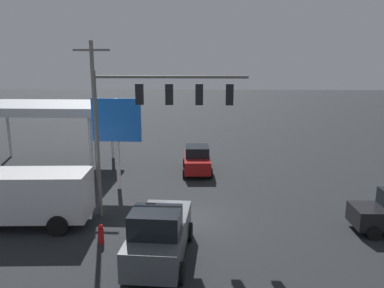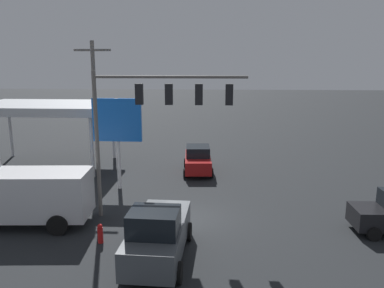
{
  "view_description": "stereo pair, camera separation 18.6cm",
  "coord_description": "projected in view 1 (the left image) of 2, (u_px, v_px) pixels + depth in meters",
  "views": [
    {
      "loc": [
        -1.08,
        17.78,
        7.67
      ],
      "look_at": [
        0.0,
        -2.0,
        3.45
      ],
      "focal_mm": 35.0,
      "sensor_mm": 36.0,
      "label": 1
    },
    {
      "loc": [
        -1.26,
        17.77,
        7.67
      ],
      "look_at": [
        0.0,
        -2.0,
        3.45
      ],
      "focal_mm": 35.0,
      "sensor_mm": 36.0,
      "label": 2
    }
  ],
  "objects": [
    {
      "name": "sedan_far",
      "position": [
        197.0,
        159.0,
        27.03
      ],
      "size": [
        2.29,
        4.51,
        1.93
      ],
      "rotation": [
        0.0,
        0.0,
        1.64
      ],
      "color": "maroon",
      "rests_on": "ground"
    },
    {
      "name": "utility_pole",
      "position": [
        94.0,
        108.0,
        24.74
      ],
      "size": [
        2.4,
        0.26,
        9.18
      ],
      "color": "slate",
      "rests_on": "ground"
    },
    {
      "name": "ground_plane",
      "position": [
        190.0,
        218.0,
        19.02
      ],
      "size": [
        200.0,
        200.0,
        0.0
      ],
      "primitive_type": "plane",
      "color": "black"
    },
    {
      "name": "price_sign",
      "position": [
        117.0,
        124.0,
        22.75
      ],
      "size": [
        3.0,
        0.27,
        5.68
      ],
      "color": "silver",
      "rests_on": "ground"
    },
    {
      "name": "pickup_parked",
      "position": [
        160.0,
        234.0,
        14.75
      ],
      "size": [
        2.4,
        5.26,
        2.4
      ],
      "rotation": [
        0.0,
        0.0,
        1.54
      ],
      "color": "#474C51",
      "rests_on": "ground"
    },
    {
      "name": "gas_station_canopy",
      "position": [
        43.0,
        108.0,
        27.96
      ],
      "size": [
        10.0,
        6.74,
        4.83
      ],
      "color": "#B2B7BC",
      "rests_on": "ground"
    },
    {
      "name": "fire_hydrant",
      "position": [
        101.0,
        234.0,
        16.31
      ],
      "size": [
        0.24,
        0.24,
        0.88
      ],
      "color": "red",
      "rests_on": "ground"
    },
    {
      "name": "traffic_signal_assembly",
      "position": [
        155.0,
        108.0,
        18.06
      ],
      "size": [
        7.48,
        0.43,
        7.39
      ],
      "color": "slate",
      "rests_on": "ground"
    },
    {
      "name": "delivery_truck",
      "position": [
        13.0,
        192.0,
        17.85
      ],
      "size": [
        6.95,
        2.95,
        3.58
      ],
      "rotation": [
        0.0,
        0.0,
        0.07
      ],
      "color": "silver",
      "rests_on": "ground"
    }
  ]
}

